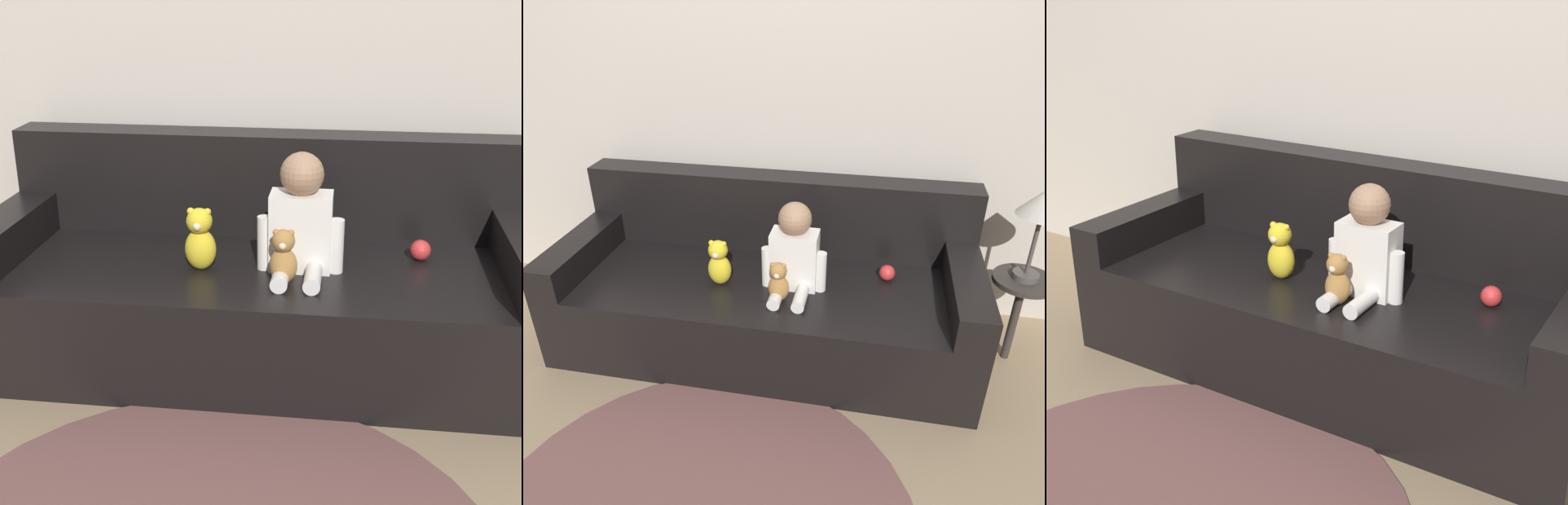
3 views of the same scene
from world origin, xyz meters
TOP-DOWN VIEW (x-y plane):
  - ground_plane at (0.00, 0.00)m, footprint 12.00×12.00m
  - wall_back at (0.00, 0.51)m, footprint 8.00×0.05m
  - couch at (0.00, 0.06)m, footprint 2.07×0.86m
  - person_baby at (0.16, -0.06)m, footprint 0.31×0.32m
  - teddy_bear_brown at (0.11, -0.19)m, footprint 0.10×0.09m
  - plush_toy_side at (-0.20, -0.10)m, footprint 0.11×0.11m
  - toy_ball at (0.60, 0.09)m, footprint 0.08×0.08m

SIDE VIEW (x-z plane):
  - ground_plane at x=0.00m, z-range 0.00..0.00m
  - couch at x=0.00m, z-range -0.12..0.69m
  - toy_ball at x=0.60m, z-range 0.40..0.48m
  - teddy_bear_brown at x=0.11m, z-range 0.40..0.60m
  - plush_toy_side at x=-0.20m, z-range 0.40..0.63m
  - person_baby at x=0.16m, z-range 0.37..0.80m
  - wall_back at x=0.00m, z-range 0.00..2.60m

